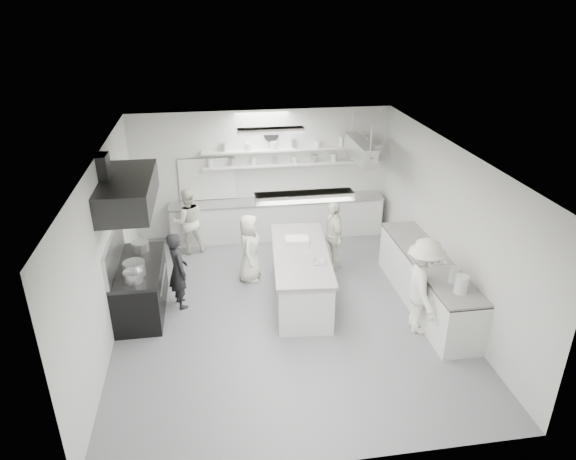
{
  "coord_description": "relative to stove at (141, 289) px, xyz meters",
  "views": [
    {
      "loc": [
        -1.17,
        -8.0,
        5.36
      ],
      "look_at": [
        0.15,
        0.6,
        1.35
      ],
      "focal_mm": 32.09,
      "sensor_mm": 36.0,
      "label": 1
    }
  ],
  "objects": [
    {
      "name": "bowl_island_a",
      "position": [
        3.23,
        -0.47,
        0.51
      ],
      "size": [
        0.27,
        0.27,
        0.06
      ],
      "primitive_type": "imported",
      "rotation": [
        0.0,
        0.0,
        -0.08
      ],
      "color": "#B4B4B5",
      "rests_on": "prep_island"
    },
    {
      "name": "exhaust_hood",
      "position": [
        0.0,
        -0.0,
        1.9
      ],
      "size": [
        0.85,
        2.0,
        0.5
      ],
      "primitive_type": "cube",
      "color": "black",
      "rests_on": "wall_left"
    },
    {
      "name": "wall_front",
      "position": [
        2.6,
        -3.9,
        1.05
      ],
      "size": [
        6.0,
        0.04,
        3.0
      ],
      "primitive_type": "cube",
      "color": "silver",
      "rests_on": "floor"
    },
    {
      "name": "cook_right",
      "position": [
        4.82,
        -1.35,
        0.42
      ],
      "size": [
        0.8,
        1.2,
        1.73
      ],
      "primitive_type": "imported",
      "rotation": [
        0.0,
        0.0,
        1.43
      ],
      "color": "white",
      "rests_on": "floor"
    },
    {
      "name": "stove_pot",
      "position": [
        0.0,
        -0.37,
        0.61
      ],
      "size": [
        0.37,
        0.37,
        0.29
      ],
      "primitive_type": "cylinder",
      "color": "#B4B4B5",
      "rests_on": "stove"
    },
    {
      "name": "shelf_lower",
      "position": [
        3.3,
        2.97,
        1.3
      ],
      "size": [
        4.2,
        0.26,
        0.04
      ],
      "primitive_type": "cube",
      "color": "silver",
      "rests_on": "wall_back"
    },
    {
      "name": "stove",
      "position": [
        0.0,
        0.0,
        0.0
      ],
      "size": [
        0.8,
        1.8,
        0.9
      ],
      "primitive_type": "cube",
      "color": "black",
      "rests_on": "floor"
    },
    {
      "name": "wall_back",
      "position": [
        2.6,
        3.1,
        1.05
      ],
      "size": [
        6.0,
        0.04,
        3.0
      ],
      "primitive_type": "cube",
      "color": "silver",
      "rests_on": "floor"
    },
    {
      "name": "ceiling",
      "position": [
        2.6,
        -0.4,
        2.56
      ],
      "size": [
        6.0,
        7.0,
        0.02
      ],
      "primitive_type": "cube",
      "color": "silver",
      "rests_on": "wall_back"
    },
    {
      "name": "wall_right",
      "position": [
        5.6,
        -0.4,
        1.05
      ],
      "size": [
        0.04,
        7.0,
        3.0
      ],
      "primitive_type": "cube",
      "color": "silver",
      "rests_on": "floor"
    },
    {
      "name": "wall_clock",
      "position": [
        2.8,
        3.06,
        2.0
      ],
      "size": [
        0.32,
        0.05,
        0.32
      ],
      "primitive_type": "cylinder",
      "rotation": [
        1.57,
        0.0,
        0.0
      ],
      "color": "white",
      "rests_on": "wall_back"
    },
    {
      "name": "bowl_right",
      "position": [
        5.36,
        -0.77,
        0.52
      ],
      "size": [
        0.24,
        0.24,
        0.05
      ],
      "primitive_type": "imported",
      "rotation": [
        0.0,
        0.0,
        -0.11
      ],
      "color": "silver",
      "rests_on": "right_counter"
    },
    {
      "name": "pot_rack",
      "position": [
        4.6,
        2.0,
        1.85
      ],
      "size": [
        0.3,
        1.6,
        0.4
      ],
      "primitive_type": "cube",
      "color": "#B4B4B5",
      "rests_on": "ceiling"
    },
    {
      "name": "floor",
      "position": [
        2.6,
        -0.4,
        -0.46
      ],
      "size": [
        6.0,
        7.0,
        0.02
      ],
      "primitive_type": "cube",
      "color": "gray",
      "rests_on": "ground"
    },
    {
      "name": "cook_island_left",
      "position": [
        2.07,
        0.85,
        0.26
      ],
      "size": [
        0.6,
        0.78,
        1.41
      ],
      "primitive_type": "imported",
      "rotation": [
        0.0,
        0.0,
        1.33
      ],
      "color": "white",
      "rests_on": "floor"
    },
    {
      "name": "bowl_island_b",
      "position": [
        3.11,
        -0.05,
        0.51
      ],
      "size": [
        0.2,
        0.2,
        0.05
      ],
      "primitive_type": "imported",
      "rotation": [
        0.0,
        0.0,
        -0.19
      ],
      "color": "silver",
      "rests_on": "prep_island"
    },
    {
      "name": "cook_back",
      "position": [
        0.82,
        2.3,
        0.3
      ],
      "size": [
        0.83,
        0.71,
        1.51
      ],
      "primitive_type": "imported",
      "rotation": [
        0.0,
        0.0,
        -2.93
      ],
      "color": "white",
      "rests_on": "floor"
    },
    {
      "name": "right_counter",
      "position": [
        5.25,
        -0.6,
        0.02
      ],
      "size": [
        0.74,
        3.3,
        0.94
      ],
      "primitive_type": "cube",
      "color": "silver",
      "rests_on": "floor"
    },
    {
      "name": "pass_through_window",
      "position": [
        1.3,
        3.08,
        1.0
      ],
      "size": [
        1.3,
        0.04,
        1.0
      ],
      "primitive_type": "cube",
      "color": "black",
      "rests_on": "wall_back"
    },
    {
      "name": "cook_stove",
      "position": [
        0.69,
        0.07,
        0.29
      ],
      "size": [
        0.52,
        0.63,
        1.49
      ],
      "primitive_type": "imported",
      "rotation": [
        0.0,
        0.0,
        1.91
      ],
      "color": "black",
      "rests_on": "floor"
    },
    {
      "name": "cook_island_right",
      "position": [
        3.84,
        1.05,
        0.31
      ],
      "size": [
        0.41,
        0.9,
        1.51
      ],
      "primitive_type": "imported",
      "rotation": [
        0.0,
        0.0,
        -1.52
      ],
      "color": "white",
      "rests_on": "floor"
    },
    {
      "name": "prep_island",
      "position": [
        2.96,
        -0.02,
        0.02
      ],
      "size": [
        1.17,
        2.61,
        0.93
      ],
      "primitive_type": "cube",
      "rotation": [
        0.0,
        0.0,
        -0.09
      ],
      "color": "silver",
      "rests_on": "floor"
    },
    {
      "name": "back_counter",
      "position": [
        2.9,
        2.8,
        0.01
      ],
      "size": [
        5.0,
        0.6,
        0.92
      ],
      "primitive_type": "cube",
      "color": "silver",
      "rests_on": "floor"
    },
    {
      "name": "wall_left",
      "position": [
        -0.4,
        -0.4,
        1.05
      ],
      "size": [
        0.04,
        7.0,
        3.0
      ],
      "primitive_type": "cube",
      "color": "silver",
      "rests_on": "floor"
    },
    {
      "name": "light_fixture_rear",
      "position": [
        2.6,
        1.4,
        2.49
      ],
      "size": [
        1.3,
        0.25,
        0.1
      ],
      "primitive_type": "cube",
      "color": "silver",
      "rests_on": "ceiling"
    },
    {
      "name": "shelf_upper",
      "position": [
        3.3,
        2.97,
        1.65
      ],
      "size": [
        4.2,
        0.26,
        0.04
      ],
      "primitive_type": "cube",
      "color": "silver",
      "rests_on": "wall_back"
    },
    {
      "name": "light_fixture_front",
      "position": [
        2.6,
        -2.2,
        2.49
      ],
      "size": [
        1.3,
        0.25,
        0.1
      ],
      "primitive_type": "cube",
      "color": "silver",
      "rests_on": "ceiling"
    }
  ]
}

